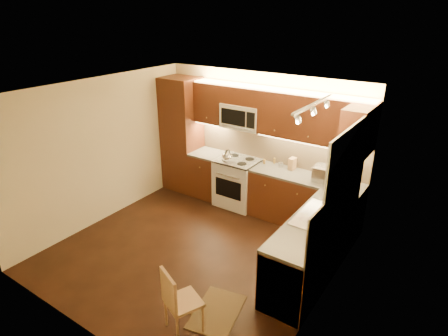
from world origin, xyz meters
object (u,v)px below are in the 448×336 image
Objects in this scene: microwave at (243,116)px; soap_bottle at (350,197)px; kettle at (227,156)px; stove at (238,182)px; dining_chair at (183,300)px; sink at (319,212)px; knife_block at (292,164)px; toaster_oven at (327,174)px.

microwave is 3.91× the size of soap_bottle.
stove is at bearing 62.96° from kettle.
dining_chair is at bearing -68.84° from stove.
soap_bottle is (2.24, -0.64, -0.72)m from microwave.
soap_bottle is at bearing -15.99° from microwave.
soap_bottle reaches higher than sink.
knife_block is 1.08× the size of soap_bottle.
microwave reaches higher than kettle.
kettle is 3.16m from dining_chair.
soap_bottle is (1.24, -0.69, -0.01)m from knife_block.
stove is 2.21× the size of toaster_oven.
kettle is at bearing -176.39° from toaster_oven.
toaster_oven is (1.68, -0.09, -0.70)m from microwave.
knife_block is 1.42m from soap_bottle.
dining_chair is at bearing -103.20° from toaster_oven.
stove is at bearing 135.46° from dining_chair.
soap_bottle is at bearing 69.03° from sink.
kettle is 0.27× the size of dining_chair.
sink is 1.01× the size of dining_chair.
kettle is (-2.12, 0.94, 0.06)m from sink.
stove is 4.37× the size of knife_block.
microwave is at bearing 150.92° from soap_bottle.
dining_chair is (1.28, -2.82, -0.61)m from kettle.
microwave is 3.61× the size of knife_block.
microwave is at bearing 90.00° from stove.
kettle is (-0.12, -0.18, 0.58)m from stove.
kettle reaches higher than toaster_oven.
stove is 2.35m from sink.
knife_block is (1.00, 0.05, -0.71)m from microwave.
kettle is 1.81m from toaster_oven.
microwave is at bearing 173.31° from toaster_oven.
stove is 0.61m from kettle.
kettle is 1.18m from knife_block.
microwave is at bearing 147.79° from sink.
dining_chair is at bearing -85.57° from knife_block.
kettle is at bearing 138.67° from dining_chair.
microwave is 3.59m from dining_chair.
kettle is 1.19× the size of soap_bottle.
kettle is at bearing 159.07° from soap_bottle.
dining_chair is at bearing -69.68° from microwave.
microwave is 0.89× the size of dining_chair.
sink is 4.08× the size of knife_block.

